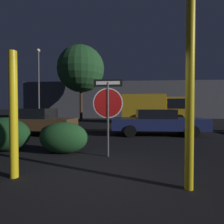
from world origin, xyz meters
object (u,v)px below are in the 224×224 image
at_px(stop_sign, 108,103).
at_px(hedge_bush_2, 64,138).
at_px(yellow_pole_left, 13,115).
at_px(tree_0, 81,69).
at_px(passing_car_2, 35,121).
at_px(delivery_truck, 157,107).
at_px(street_lamp, 39,80).
at_px(yellow_pole_right, 190,96).
at_px(passing_car_3, 157,122).
at_px(hedge_bush_1, 4,134).

bearing_deg(stop_sign, hedge_bush_2, 170.68).
xyz_separation_m(yellow_pole_left, hedge_bush_2, (0.36, 1.97, -0.81)).
distance_m(stop_sign, tree_0, 15.67).
xyz_separation_m(stop_sign, passing_car_2, (-4.37, 4.01, -0.89)).
relative_size(passing_car_2, delivery_truck, 0.70).
distance_m(stop_sign, delivery_truck, 12.58).
height_order(yellow_pole_left, street_lamp, street_lamp).
distance_m(yellow_pole_right, street_lamp, 17.16).
bearing_deg(yellow_pole_right, passing_car_3, 84.44).
bearing_deg(tree_0, stop_sign, -72.97).
bearing_deg(passing_car_3, yellow_pole_left, -34.37).
bearing_deg(yellow_pole_right, passing_car_2, 135.10).
height_order(yellow_pole_right, street_lamp, street_lamp).
bearing_deg(yellow_pole_right, street_lamp, 125.06).
xyz_separation_m(yellow_pole_left, street_lamp, (-6.30, 13.60, 2.97)).
relative_size(delivery_truck, street_lamp, 0.88).
xyz_separation_m(hedge_bush_2, delivery_truck, (5.07, 11.77, 1.02)).
relative_size(passing_car_3, street_lamp, 0.67).
bearing_deg(street_lamp, hedge_bush_1, -68.28).
xyz_separation_m(stop_sign, hedge_bush_2, (-1.44, 0.28, -1.10)).
height_order(yellow_pole_right, delivery_truck, yellow_pole_right).
xyz_separation_m(yellow_pole_left, passing_car_3, (4.05, 6.01, -0.62)).
bearing_deg(passing_car_2, hedge_bush_2, -138.37).
bearing_deg(tree_0, passing_car_2, -89.73).
bearing_deg(passing_car_3, hedge_bush_2, -42.76).
bearing_deg(hedge_bush_2, hedge_bush_1, 176.63).
bearing_deg(yellow_pole_right, hedge_bush_1, 155.28).
bearing_deg(hedge_bush_1, delivery_truck, 58.42).
relative_size(street_lamp, tree_0, 0.87).
height_order(yellow_pole_right, tree_0, tree_0).
bearing_deg(hedge_bush_2, passing_car_2, 128.12).
relative_size(stop_sign, street_lamp, 0.31).
relative_size(stop_sign, yellow_pole_right, 0.69).
bearing_deg(stop_sign, tree_0, 108.65).
bearing_deg(hedge_bush_2, passing_car_3, 47.63).
bearing_deg(passing_car_2, tree_0, 3.78).
bearing_deg(yellow_pole_left, tree_0, 99.21).
bearing_deg(passing_car_2, yellow_pole_left, -152.27).
distance_m(stop_sign, hedge_bush_2, 1.83).
distance_m(hedge_bush_2, delivery_truck, 12.85).
relative_size(yellow_pole_right, hedge_bush_2, 2.12).
xyz_separation_m(hedge_bush_1, street_lamp, (-4.59, 11.51, 3.71)).
height_order(hedge_bush_2, passing_car_3, passing_car_3).
xyz_separation_m(stop_sign, street_lamp, (-8.11, 11.91, 2.68)).
bearing_deg(hedge_bush_1, passing_car_3, 34.19).
distance_m(passing_car_2, tree_0, 11.61).
bearing_deg(yellow_pole_left, stop_sign, 43.09).
xyz_separation_m(hedge_bush_1, passing_car_3, (5.77, 3.92, 0.13)).
bearing_deg(stop_sign, hedge_bush_1, 175.12).
relative_size(passing_car_3, tree_0, 0.58).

